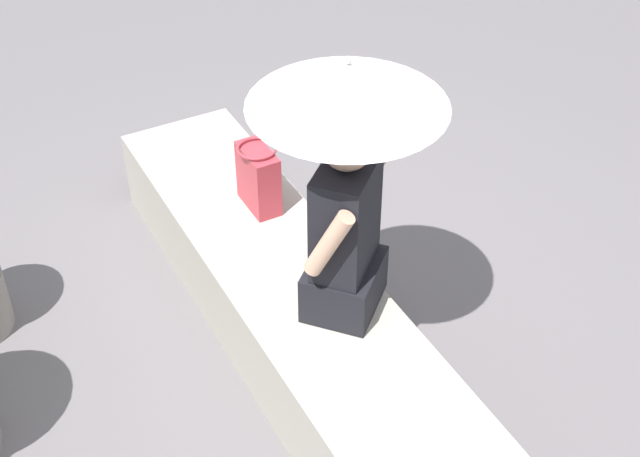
# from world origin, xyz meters

# --- Properties ---
(ground_plane) EXTENTS (14.00, 14.00, 0.00)m
(ground_plane) POSITION_xyz_m (0.00, 0.00, 0.00)
(ground_plane) COLOR #605B5E
(stone_bench) EXTENTS (2.93, 0.61, 0.43)m
(stone_bench) POSITION_xyz_m (0.00, 0.00, 0.22)
(stone_bench) COLOR #A8A093
(stone_bench) RESTS_ON ground
(person_seated) EXTENTS (0.46, 0.48, 0.90)m
(person_seated) POSITION_xyz_m (-0.22, -0.11, 0.82)
(person_seated) COLOR black
(person_seated) RESTS_ON stone_bench
(parasol) EXTENTS (0.76, 0.76, 1.11)m
(parasol) POSITION_xyz_m (-0.13, -0.16, 1.43)
(parasol) COLOR #B7B7BC
(parasol) RESTS_ON stone_bench
(handbag_black) EXTENTS (0.25, 0.19, 0.33)m
(handbag_black) POSITION_xyz_m (0.57, -0.09, 0.60)
(handbag_black) COLOR #B2333D
(handbag_black) RESTS_ON stone_bench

